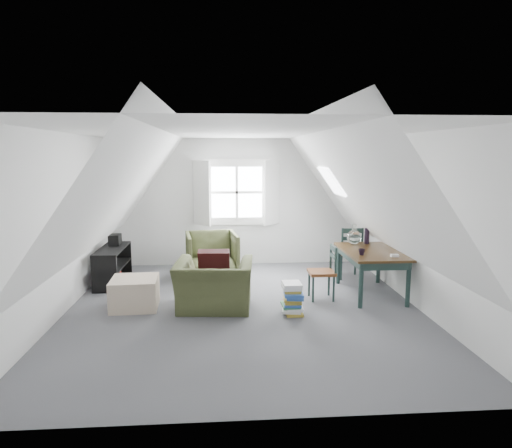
{
  "coord_description": "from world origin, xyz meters",
  "views": [
    {
      "loc": [
        -0.29,
        -6.25,
        2.2
      ],
      "look_at": [
        0.22,
        0.6,
        1.14
      ],
      "focal_mm": 32.0,
      "sensor_mm": 36.0,
      "label": 1
    }
  ],
  "objects": [
    {
      "name": "armchair_far",
      "position": [
        -0.48,
        1.74,
        0.0
      ],
      "size": [
        0.99,
        1.01,
        0.82
      ],
      "primitive_type": "imported",
      "rotation": [
        0.0,
        0.0,
        0.13
      ],
      "color": "#3A4021",
      "rests_on": "floor"
    },
    {
      "name": "paper_box",
      "position": [
        2.23,
        0.11,
        0.72
      ],
      "size": [
        0.11,
        0.08,
        0.04
      ],
      "primitive_type": "cube",
      "rotation": [
        0.0,
        0.0,
        -0.09
      ],
      "color": "white",
      "rests_on": "dining_table"
    },
    {
      "name": "dining_table",
      "position": [
        2.03,
        0.56,
        0.61
      ],
      "size": [
        0.85,
        1.41,
        0.71
      ],
      "rotation": [
        0.0,
        0.0,
        0.04
      ],
      "color": "#301E0D",
      "rests_on": "floor"
    },
    {
      "name": "electronics_box",
      "position": [
        -2.17,
        1.76,
        0.7
      ],
      "size": [
        0.19,
        0.26,
        0.2
      ],
      "primitive_type": "cube",
      "rotation": [
        0.0,
        0.0,
        -0.01
      ],
      "color": "black",
      "rests_on": "media_shelf"
    },
    {
      "name": "dormer_window",
      "position": [
        0.0,
        2.68,
        1.45
      ],
      "size": [
        1.71,
        0.35,
        1.3
      ],
      "color": "white",
      "rests_on": "wall_back"
    },
    {
      "name": "media_shelf",
      "position": [
        -2.17,
        1.47,
        0.28
      ],
      "size": [
        0.4,
        1.2,
        0.62
      ],
      "rotation": [
        0.0,
        0.0,
        0.06
      ],
      "color": "black",
      "rests_on": "floor"
    },
    {
      "name": "ceiling",
      "position": [
        0.0,
        0.0,
        2.5
      ],
      "size": [
        5.5,
        5.5,
        0.0
      ],
      "primitive_type": "plane",
      "rotation": [
        3.14,
        0.0,
        0.0
      ],
      "color": "white",
      "rests_on": "wall_back"
    },
    {
      "name": "slope_right",
      "position": [
        1.55,
        0.0,
        1.78
      ],
      "size": [
        3.19,
        5.5,
        4.48
      ],
      "primitive_type": "plane",
      "rotation": [
        0.0,
        -2.19,
        0.0
      ],
      "color": "white",
      "rests_on": "wall_right"
    },
    {
      "name": "wall_right",
      "position": [
        2.5,
        0.0,
        1.25
      ],
      "size": [
        0.0,
        5.5,
        5.5
      ],
      "primitive_type": "plane",
      "rotation": [
        1.57,
        0.0,
        -1.57
      ],
      "color": "silver",
      "rests_on": "ground"
    },
    {
      "name": "wall_front",
      "position": [
        0.0,
        -2.75,
        1.25
      ],
      "size": [
        5.0,
        0.0,
        5.0
      ],
      "primitive_type": "plane",
      "rotation": [
        -1.57,
        0.0,
        0.0
      ],
      "color": "silver",
      "rests_on": "ground"
    },
    {
      "name": "ottoman",
      "position": [
        -1.56,
        0.2,
        0.22
      ],
      "size": [
        0.68,
        0.68,
        0.43
      ],
      "primitive_type": "cube",
      "rotation": [
        0.0,
        0.0,
        0.05
      ],
      "color": "tan",
      "rests_on": "floor"
    },
    {
      "name": "dining_chair_near",
      "position": [
        1.24,
        0.39,
        0.43
      ],
      "size": [
        0.39,
        0.39,
        0.83
      ],
      "rotation": [
        0.0,
        0.0,
        -1.56
      ],
      "color": "#5C3119",
      "rests_on": "floor"
    },
    {
      "name": "slope_left",
      "position": [
        -1.55,
        0.0,
        1.78
      ],
      "size": [
        3.19,
        5.5,
        4.48
      ],
      "primitive_type": "plane",
      "rotation": [
        0.0,
        2.19,
        0.0
      ],
      "color": "white",
      "rests_on": "wall_left"
    },
    {
      "name": "dining_chair_far",
      "position": [
        1.96,
        1.52,
        0.49
      ],
      "size": [
        0.44,
        0.44,
        0.93
      ],
      "rotation": [
        0.0,
        0.0,
        2.89
      ],
      "color": "#5C3119",
      "rests_on": "floor"
    },
    {
      "name": "armchair_near",
      "position": [
        -0.42,
        0.06,
        0.0
      ],
      "size": [
        1.16,
        1.03,
        0.7
      ],
      "primitive_type": "imported",
      "rotation": [
        0.0,
        0.0,
        3.05
      ],
      "color": "#3A4021",
      "rests_on": "floor"
    },
    {
      "name": "floor",
      "position": [
        0.0,
        0.0,
        0.0
      ],
      "size": [
        5.5,
        5.5,
        0.0
      ],
      "primitive_type": "plane",
      "color": "#4D4E52",
      "rests_on": "ground"
    },
    {
      "name": "wall_back",
      "position": [
        0.0,
        2.75,
        1.25
      ],
      "size": [
        5.0,
        0.0,
        5.0
      ],
      "primitive_type": "plane",
      "rotation": [
        1.57,
        0.0,
        0.0
      ],
      "color": "silver",
      "rests_on": "ground"
    },
    {
      "name": "throw_pillow",
      "position": [
        -0.42,
        0.21,
        0.61
      ],
      "size": [
        0.46,
        0.28,
        0.47
      ],
      "primitive_type": "cube",
      "rotation": [
        0.31,
        0.0,
        -0.05
      ],
      "color": "#340E11",
      "rests_on": "armchair_near"
    },
    {
      "name": "wall_left",
      "position": [
        -2.5,
        0.0,
        1.25
      ],
      "size": [
        0.0,
        5.5,
        5.5
      ],
      "primitive_type": "plane",
      "rotation": [
        1.57,
        0.0,
        1.57
      ],
      "color": "silver",
      "rests_on": "ground"
    },
    {
      "name": "vase_twigs",
      "position": [
        2.13,
        1.11,
        0.85
      ],
      "size": [
        0.08,
        0.09,
        0.65
      ],
      "rotation": [
        0.0,
        0.0,
        0.37
      ],
      "color": "black",
      "rests_on": "dining_table"
    },
    {
      "name": "demijohn",
      "position": [
        1.88,
        1.01,
        0.84
      ],
      "size": [
        0.24,
        0.24,
        0.34
      ],
      "rotation": [
        0.0,
        0.0,
        0.18
      ],
      "color": "silver",
      "rests_on": "dining_table"
    },
    {
      "name": "skylight",
      "position": [
        1.55,
        1.3,
        1.75
      ],
      "size": [
        0.35,
        0.75,
        0.47
      ],
      "primitive_type": "cube",
      "rotation": [
        0.0,
        0.95,
        0.0
      ],
      "color": "white",
      "rests_on": "slope_right"
    },
    {
      "name": "magazine_stack",
      "position": [
        0.67,
        -0.23,
        0.22
      ],
      "size": [
        0.33,
        0.39,
        0.44
      ],
      "rotation": [
        0.0,
        0.0,
        0.09
      ],
      "color": "#B29933",
      "rests_on": "floor"
    },
    {
      "name": "cup",
      "position": [
        1.78,
        0.26,
        0.71
      ],
      "size": [
        0.12,
        0.12,
        0.09
      ],
      "primitive_type": "imported",
      "rotation": [
        0.0,
        0.0,
        -0.3
      ],
      "color": "black",
      "rests_on": "dining_table"
    }
  ]
}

